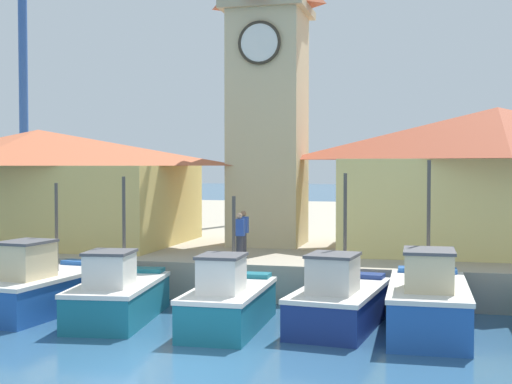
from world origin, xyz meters
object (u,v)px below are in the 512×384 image
fishing_boat_mid_left (228,302)px  fishing_boat_mid_right (428,303)px  dock_worker_along_quay (243,233)px  fishing_boat_left_outer (43,288)px  clock_tower (268,85)px  fishing_boat_left_inner (118,296)px  fishing_boat_center (339,301)px  port_crane_far (25,96)px  warehouse_right (497,178)px  warehouse_left (39,185)px  port_crane_near (263,97)px  dock_worker_near_tower (239,236)px

fishing_boat_mid_left → fishing_boat_mid_right: size_ratio=0.86×
fishing_boat_mid_right → dock_worker_along_quay: bearing=143.5°
fishing_boat_left_outer → clock_tower: clock_tower is taller
fishing_boat_left_inner → fishing_boat_center: bearing=6.2°
dock_worker_along_quay → fishing_boat_center: bearing=-49.3°
fishing_boat_left_outer → port_crane_far: bearing=122.8°
fishing_boat_center → warehouse_right: (4.79, 8.59, 3.26)m
fishing_boat_center → port_crane_far: 32.26m
fishing_boat_left_outer → fishing_boat_center: 8.90m
fishing_boat_mid_left → port_crane_far: 30.95m
warehouse_right → port_crane_far: bearing=155.2°
fishing_boat_left_outer → clock_tower: 12.23m
fishing_boat_mid_right → warehouse_right: (2.42, 8.69, 3.16)m
fishing_boat_center → port_crane_far: (-22.79, 21.34, 8.12)m
fishing_boat_left_outer → fishing_boat_mid_right: size_ratio=1.02×
fishing_boat_center → clock_tower: 11.76m
warehouse_left → fishing_boat_mid_left: bearing=-38.0°
fishing_boat_left_inner → dock_worker_along_quay: (2.31, 5.24, 1.36)m
port_crane_far → warehouse_left: bearing=-56.5°
clock_tower → port_crane_near: 11.84m
fishing_boat_center → fishing_boat_mid_right: size_ratio=0.94×
clock_tower → dock_worker_along_quay: clock_tower is taller
fishing_boat_mid_left → clock_tower: bearing=96.5°
dock_worker_along_quay → fishing_boat_left_inner: bearing=-113.8°
fishing_boat_center → warehouse_left: (-13.54, 7.38, 2.91)m
fishing_boat_mid_left → dock_worker_near_tower: bearing=101.4°
fishing_boat_left_inner → fishing_boat_mid_right: (8.61, 0.58, 0.09)m
fishing_boat_left_inner → fishing_boat_center: size_ratio=0.97×
port_crane_far → dock_worker_along_quay: size_ratio=12.17×
clock_tower → dock_worker_along_quay: 6.88m
warehouse_left → port_crane_near: bearing=62.4°
fishing_boat_mid_left → fishing_boat_mid_right: bearing=9.0°
fishing_boat_mid_left → port_crane_far: (-19.90, 22.27, 8.11)m
warehouse_right → dock_worker_along_quay: size_ratio=7.11×
port_crane_near → clock_tower: bearing=-75.8°
fishing_boat_left_outer → fishing_boat_mid_right: bearing=0.5°
clock_tower → fishing_boat_left_outer: bearing=-119.1°
fishing_boat_mid_right → warehouse_left: (-15.90, 7.48, 2.81)m
warehouse_left → fishing_boat_mid_right: bearing=-25.2°
warehouse_right → dock_worker_along_quay: warehouse_right is taller
warehouse_left → dock_worker_along_quay: bearing=-16.4°
fishing_boat_mid_left → port_crane_far: size_ratio=0.22×
fishing_boat_left_inner → warehouse_right: size_ratio=0.40×
port_crane_near → port_crane_far: size_ratio=0.97×
fishing_boat_mid_left → fishing_boat_center: (2.89, 0.93, -0.01)m
warehouse_left → dock_worker_along_quay: warehouse_left is taller
fishing_boat_left_inner → fishing_boat_mid_right: 8.63m
fishing_boat_left_outer → warehouse_left: 9.34m
fishing_boat_mid_left → dock_worker_along_quay: (-1.04, 5.50, 1.35)m
warehouse_left → dock_worker_along_quay: 10.13m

